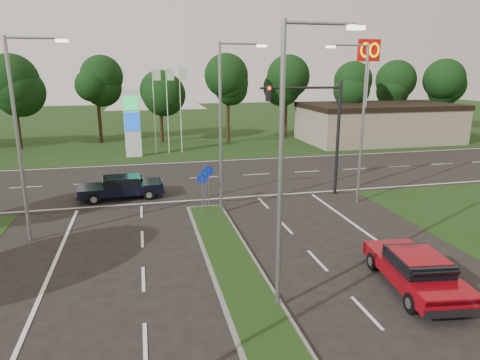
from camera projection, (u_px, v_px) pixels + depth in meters
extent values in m
cube|color=#1C3311|center=(165.00, 126.00, 60.19)|extent=(160.00, 50.00, 0.02)
cube|color=black|center=(190.00, 178.00, 30.95)|extent=(160.00, 12.00, 0.02)
cube|color=slate|center=(272.00, 345.00, 12.08)|extent=(2.00, 26.00, 0.12)
cube|color=gray|center=(378.00, 123.00, 46.59)|extent=(16.00, 9.00, 4.00)
cylinder|color=gray|center=(280.00, 175.00, 13.03)|extent=(0.16, 0.16, 9.00)
cylinder|color=gray|center=(321.00, 23.00, 12.17)|extent=(2.20, 0.10, 0.10)
cube|color=#FFF2CC|center=(356.00, 28.00, 12.44)|extent=(0.50, 0.22, 0.12)
cylinder|color=gray|center=(220.00, 131.00, 22.46)|extent=(0.16, 0.16, 9.00)
cylinder|color=gray|center=(241.00, 44.00, 21.60)|extent=(2.20, 0.10, 0.10)
cube|color=#FFF2CC|center=(262.00, 46.00, 21.87)|extent=(0.50, 0.22, 0.12)
cylinder|color=gray|center=(18.00, 144.00, 18.54)|extent=(0.16, 0.16, 9.00)
cylinder|color=gray|center=(33.00, 38.00, 17.68)|extent=(2.20, 0.10, 0.10)
cube|color=#FFF2CC|center=(62.00, 41.00, 17.94)|extent=(0.50, 0.22, 0.12)
cylinder|color=gray|center=(362.00, 126.00, 24.26)|extent=(0.16, 0.16, 9.00)
cylinder|color=gray|center=(350.00, 45.00, 22.92)|extent=(2.20, 0.10, 0.10)
cube|color=#FFF2CC|center=(331.00, 47.00, 22.70)|extent=(0.50, 0.22, 0.12)
cylinder|color=black|center=(338.00, 139.00, 26.28)|extent=(0.20, 0.20, 7.00)
cylinder|color=black|center=(301.00, 88.00, 24.96)|extent=(5.00, 0.14, 0.14)
cube|color=black|center=(268.00, 93.00, 24.60)|extent=(0.28, 0.28, 0.90)
sphere|color=#FF190C|center=(269.00, 88.00, 24.35)|extent=(0.20, 0.20, 0.20)
cylinder|color=gray|center=(202.00, 197.00, 22.60)|extent=(0.06, 0.06, 2.20)
cylinder|color=#0C26A5|center=(202.00, 179.00, 22.35)|extent=(0.56, 0.04, 0.56)
cylinder|color=gray|center=(205.00, 191.00, 23.61)|extent=(0.06, 0.06, 2.20)
cylinder|color=#0C26A5|center=(205.00, 174.00, 23.36)|extent=(0.56, 0.04, 0.56)
cylinder|color=gray|center=(209.00, 188.00, 24.33)|extent=(0.06, 0.06, 2.20)
cylinder|color=#0C26A5|center=(208.00, 171.00, 24.08)|extent=(0.56, 0.04, 0.56)
cube|color=silver|center=(132.00, 124.00, 37.82)|extent=(1.40, 0.30, 6.00)
cube|color=#0CA53F|center=(131.00, 103.00, 37.20)|extent=(1.30, 0.08, 1.20)
cube|color=#0C3FBF|center=(132.00, 122.00, 37.60)|extent=(1.30, 0.08, 1.60)
cylinder|color=silver|center=(154.00, 111.00, 38.95)|extent=(0.08, 0.08, 8.00)
cube|color=#B2D8B2|center=(156.00, 75.00, 38.23)|extent=(0.70, 0.02, 1.00)
cylinder|color=silver|center=(168.00, 111.00, 39.21)|extent=(0.08, 0.08, 8.00)
cube|color=#B2D8B2|center=(170.00, 75.00, 38.49)|extent=(0.70, 0.02, 1.00)
cylinder|color=silver|center=(181.00, 110.00, 39.48)|extent=(0.08, 0.08, 8.00)
cube|color=#B2D8B2|center=(183.00, 75.00, 38.75)|extent=(0.70, 0.02, 1.00)
cylinder|color=silver|center=(365.00, 98.00, 41.19)|extent=(0.30, 0.30, 10.00)
cube|color=#BF0C07|center=(369.00, 50.00, 40.10)|extent=(2.20, 0.35, 2.00)
torus|color=#FFC600|center=(366.00, 50.00, 39.79)|extent=(1.06, 0.16, 1.06)
torus|color=#FFC600|center=(374.00, 50.00, 39.99)|extent=(1.06, 0.16, 1.06)
cylinder|color=black|center=(172.00, 122.00, 45.50)|extent=(0.36, 0.36, 4.40)
sphere|color=black|center=(170.00, 81.00, 44.42)|extent=(6.00, 6.00, 6.00)
sphere|color=black|center=(173.00, 71.00, 44.05)|extent=(4.80, 4.80, 4.80)
cube|color=maroon|center=(415.00, 272.00, 15.25)|extent=(2.59, 5.07, 0.50)
cube|color=black|center=(418.00, 261.00, 15.04)|extent=(1.95, 2.34, 0.46)
cube|color=maroon|center=(419.00, 255.00, 14.98)|extent=(1.80, 1.94, 0.04)
cylinder|color=black|center=(373.00, 261.00, 16.73)|extent=(0.31, 0.71, 0.68)
cylinder|color=black|center=(417.00, 259.00, 16.91)|extent=(0.31, 0.71, 0.68)
cylinder|color=black|center=(411.00, 303.00, 13.73)|extent=(0.31, 0.71, 0.68)
cylinder|color=black|center=(465.00, 300.00, 13.91)|extent=(0.31, 0.71, 0.68)
cube|color=black|center=(121.00, 188.00, 26.01)|extent=(5.06, 2.37, 0.50)
cube|color=black|center=(122.00, 181.00, 25.91)|extent=(2.29, 1.87, 0.47)
cube|color=black|center=(122.00, 177.00, 25.86)|extent=(1.89, 1.74, 0.04)
cylinder|color=black|center=(94.00, 199.00, 24.76)|extent=(0.71, 0.27, 0.69)
cylinder|color=black|center=(94.00, 191.00, 26.48)|extent=(0.71, 0.27, 0.69)
cylinder|color=black|center=(149.00, 195.00, 25.67)|extent=(0.71, 0.27, 0.69)
cylinder|color=black|center=(146.00, 187.00, 27.38)|extent=(0.71, 0.27, 0.69)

